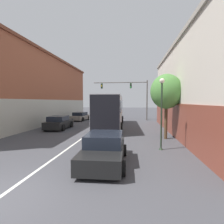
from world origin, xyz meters
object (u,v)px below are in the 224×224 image
(street_tree_near, at_px, (166,92))
(parked_car_left_mid, at_px, (59,123))
(parked_car_left_near, at_px, (80,116))
(traffic_signal_gantry, at_px, (130,91))
(bus, at_px, (110,110))
(street_lamp, at_px, (162,110))
(hatchback_foreground, at_px, (104,149))

(street_tree_near, bearing_deg, parked_car_left_mid, 160.87)
(parked_car_left_near, distance_m, parked_car_left_mid, 8.53)
(parked_car_left_mid, bearing_deg, traffic_signal_gantry, -37.91)
(bus, xyz_separation_m, traffic_signal_gantry, (2.11, 8.15, 2.56))
(bus, distance_m, street_lamp, 9.96)
(parked_car_left_mid, height_order, traffic_signal_gantry, traffic_signal_gantry)
(bus, xyz_separation_m, hatchback_foreground, (1.27, -11.66, -1.35))
(parked_car_left_mid, height_order, street_tree_near, street_tree_near)
(bus, distance_m, parked_car_left_near, 8.67)
(street_lamp, height_order, street_tree_near, street_tree_near)
(hatchback_foreground, bearing_deg, traffic_signal_gantry, -4.32)
(hatchback_foreground, distance_m, parked_car_left_mid, 11.64)
(bus, height_order, traffic_signal_gantry, traffic_signal_gantry)
(parked_car_left_near, bearing_deg, hatchback_foreground, -152.06)
(parked_car_left_mid, xyz_separation_m, street_tree_near, (10.48, -3.64, 3.03))
(parked_car_left_near, xyz_separation_m, street_tree_near, (10.78, -12.16, 3.09))
(bus, relative_size, hatchback_foreground, 2.70)
(traffic_signal_gantry, bearing_deg, hatchback_foreground, -92.43)
(bus, bearing_deg, traffic_signal_gantry, -17.45)
(parked_car_left_near, bearing_deg, traffic_signal_gantry, -70.55)
(bus, distance_m, parked_car_left_mid, 5.83)
(street_lamp, bearing_deg, hatchback_foreground, -138.62)
(street_lamp, distance_m, street_tree_near, 3.61)
(bus, xyz_separation_m, parked_car_left_mid, (-5.29, -2.05, -1.34))
(bus, relative_size, street_tree_near, 2.26)
(parked_car_left_near, bearing_deg, street_tree_near, -131.23)
(traffic_signal_gantry, bearing_deg, street_lamp, -82.58)
(bus, distance_m, traffic_signal_gantry, 8.80)
(hatchback_foreground, bearing_deg, bus, 4.33)
(hatchback_foreground, height_order, parked_car_left_near, hatchback_foreground)
(hatchback_foreground, bearing_deg, street_tree_near, -35.14)
(bus, bearing_deg, parked_car_left_mid, 108.20)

